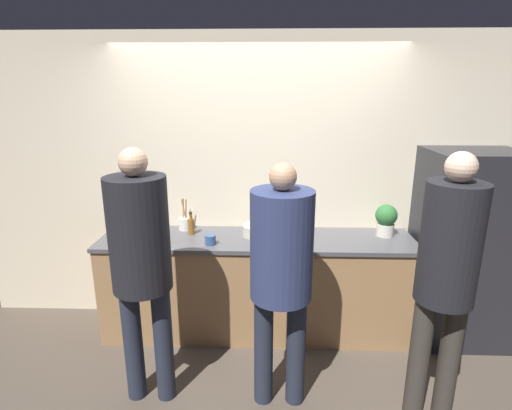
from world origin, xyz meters
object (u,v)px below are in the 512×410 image
Objects in this scene: potted_plant at (386,219)px; person_left at (141,255)px; bottle_amber at (191,226)px; person_right at (447,269)px; cup_white at (291,235)px; utensil_crock at (185,223)px; fruit_bowl at (258,230)px; cup_blue at (210,240)px; person_center at (281,264)px; refrigerator at (464,248)px.

person_left is at bearing -152.78° from potted_plant.
person_left is 8.70× the size of bottle_amber.
person_right is 19.86× the size of cup_white.
person_right is (1.91, -0.10, -0.02)m from person_left.
person_right is 2.18m from utensil_crock.
potted_plant reaches higher than bottle_amber.
fruit_bowl is 0.45m from cup_blue.
cup_white is at bearing -13.97° from utensil_crock.
person_center is 6.07× the size of potted_plant.
person_right is 6.13× the size of utensil_crock.
fruit_bowl is at bearing 177.50° from refrigerator.
utensil_crock is 1.04× the size of potted_plant.
potted_plant is (1.10, 0.03, 0.10)m from fruit_bowl.
person_center is 0.95m from fruit_bowl.
potted_plant is (1.77, -0.10, 0.09)m from utensil_crock.
utensil_crock is at bearing 169.38° from fruit_bowl.
person_left is at bearing -161.25° from refrigerator.
cup_white is at bearing -170.71° from potted_plant.
person_center is 1.21m from bottle_amber.
person_left is 6.13× the size of utensil_crock.
fruit_bowl is 0.93× the size of utensil_crock.
person_center reaches higher than bottle_amber.
person_center is (0.91, -0.01, -0.05)m from person_left.
cup_blue is (0.35, 0.69, -0.16)m from person_left.
person_center reaches higher than cup_white.
refrigerator is 18.44× the size of cup_white.
utensil_crock is 1.78m from potted_plant.
fruit_bowl is 0.97× the size of potted_plant.
refrigerator is at bearing 28.43° from person_center.
person_left reaches higher than cup_blue.
refrigerator is at bearing 1.30° from cup_white.
fruit_bowl is at bearing -0.19° from bottle_amber.
person_left is 0.91m from person_center.
person_right is 19.99× the size of cup_blue.
fruit_bowl is at bearing 31.20° from cup_blue.
person_right reaches higher than potted_plant.
person_center is (-1.58, -0.85, 0.22)m from refrigerator.
cup_white is at bearing 38.70° from person_left.
person_left is 19.86× the size of cup_white.
bottle_amber is (-2.34, 0.08, 0.15)m from refrigerator.
person_right reaches higher than fruit_bowl.
person_left is at bearing -99.04° from bottle_amber.
person_center is at bearing -0.62° from person_left.
potted_plant is at bearing 9.89° from cup_blue.
person_right reaches higher than utensil_crock.
person_left is 0.94m from bottle_amber.
person_left is at bearing 179.38° from person_center.
potted_plant is at bearing 0.80° from bottle_amber.
person_center is 1.35m from utensil_crock.
cup_white is (0.87, -0.11, -0.04)m from bottle_amber.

